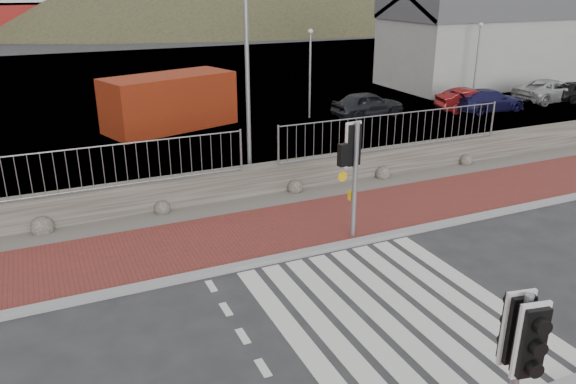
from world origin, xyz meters
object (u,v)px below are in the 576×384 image
traffic_signal_far (355,156)px  car_b (471,100)px  streetlight (250,53)px  shipping_container (170,102)px  car_a (368,104)px  car_c (489,100)px  car_d (551,90)px  traffic_signal_near (520,350)px

traffic_signal_far → car_b: size_ratio=0.88×
streetlight → shipping_container: 9.01m
car_a → traffic_signal_far: bearing=144.4°
car_c → car_d: 4.95m
streetlight → car_b: 15.39m
shipping_container → streetlight: bearing=-103.6°
traffic_signal_near → streetlight: bearing=96.0°
shipping_container → car_d: (20.23, -2.62, -0.58)m
car_a → shipping_container: bearing=77.4°
car_a → car_d: size_ratio=0.84×
traffic_signal_near → streetlight: size_ratio=0.37×
streetlight → car_b: bearing=6.2°
car_d → shipping_container: bearing=79.9°
traffic_signal_far → car_d: (18.73, 10.66, -1.61)m
traffic_signal_near → car_c: (15.70, 17.23, -1.42)m
car_a → car_d: bearing=-96.9°
streetlight → car_b: streetlight is taller
shipping_container → car_b: shipping_container is taller
car_b → car_c: size_ratio=0.89×
traffic_signal_far → car_d: traffic_signal_far is taller
car_c → traffic_signal_far: bearing=127.5°
shipping_container → car_c: size_ratio=1.46×
traffic_signal_far → shipping_container: traffic_signal_far is taller
streetlight → car_c: 15.98m
traffic_signal_far → traffic_signal_near: bearing=69.9°
shipping_container → car_d: 20.41m
streetlight → shipping_container: streetlight is taller
shipping_container → car_b: bearing=-29.1°
traffic_signal_near → car_b: 23.11m
car_c → streetlight: bearing=111.2°
traffic_signal_near → car_d: 27.28m
shipping_container → car_a: (9.18, -1.70, -0.57)m
traffic_signal_far → car_b: (13.02, 10.45, -1.64)m
car_d → car_c: bearing=94.0°
car_a → car_b: size_ratio=1.04×
car_c → car_b: bearing=66.0°
car_d → car_a: bearing=82.5°
traffic_signal_near → car_b: traffic_signal_near is taller
car_b → traffic_signal_far: bearing=142.3°
traffic_signal_near → shipping_container: traffic_signal_near is taller
shipping_container → car_d: shipping_container is taller
streetlight → car_b: size_ratio=2.14×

